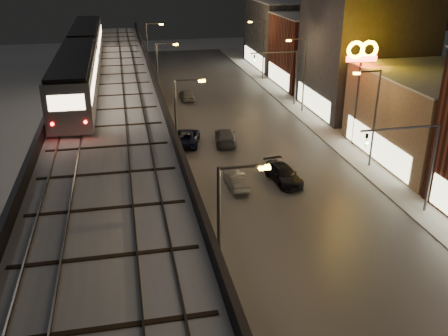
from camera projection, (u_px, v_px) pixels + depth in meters
road_surface at (258, 158)px, 47.89m from camera, size 17.00×120.00×0.06m
sidewalk_right at (355, 150)px, 49.74m from camera, size 4.00×120.00×0.14m
under_viaduct_pavement at (115, 170)px, 45.36m from camera, size 11.00×120.00×0.06m
elevated_viaduct at (109, 121)px, 40.32m from camera, size 9.00×100.00×6.30m
viaduct_trackbed at (108, 112)px, 40.13m from camera, size 8.40×100.00×0.32m
viaduct_parapet_streetside at (162, 103)px, 40.79m from camera, size 0.30×100.00×1.10m
viaduct_parapet_far at (52, 109)px, 39.16m from camera, size 0.30×100.00×1.10m
building_c at (438, 117)px, 46.68m from camera, size 12.20×15.20×8.16m
building_d at (364, 54)px, 59.91m from camera, size 12.20×13.20×14.16m
building_e at (319, 51)px, 73.29m from camera, size 12.20×12.20×10.16m
building_f at (288, 34)px, 85.70m from camera, size 12.20×16.20×11.16m
streetlight_left_1 at (224, 237)px, 24.55m from camera, size 2.57×0.28×9.00m
streetlight_left_2 at (179, 125)px, 40.75m from camera, size 2.57×0.28×9.00m
streetlight_right_2 at (373, 112)px, 43.97m from camera, size 2.56×0.28×9.00m
streetlight_left_3 at (160, 76)px, 56.96m from camera, size 2.57×0.28×9.00m
streetlight_right_3 at (302, 70)px, 60.17m from camera, size 2.56×0.28×9.00m
streetlight_left_4 at (149, 50)px, 73.16m from camera, size 2.57×0.28×9.00m
streetlight_right_4 at (262, 46)px, 76.37m from camera, size 2.56×0.28×9.00m
traffic_light_rig_a at (419, 158)px, 35.99m from camera, size 6.10×0.34×7.00m
traffic_light_rig_b at (287, 71)px, 62.99m from camera, size 6.10×0.34×7.00m
subway_train at (82, 56)px, 50.73m from camera, size 3.22×38.82×3.86m
car_near_white at (236, 180)px, 41.68m from camera, size 1.54×3.99×1.30m
car_mid_silver at (187, 138)px, 51.27m from camera, size 3.55×5.63×1.45m
car_mid_dark at (225, 137)px, 51.42m from camera, size 2.77×5.29×1.46m
car_far_white at (187, 95)px, 66.90m from camera, size 1.79×4.20×1.41m
car_onc_white at (283, 175)px, 42.63m from camera, size 2.62×5.15×1.43m
sign_mcdonalds at (361, 61)px, 47.97m from camera, size 3.13×0.49×10.55m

